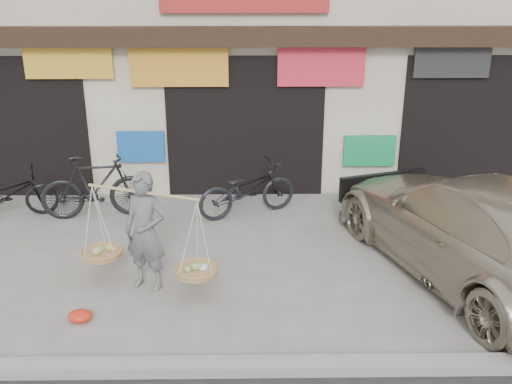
{
  "coord_description": "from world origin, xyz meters",
  "views": [
    {
      "loc": [
        0.05,
        -7.13,
        4.01
      ],
      "look_at": [
        0.17,
        0.9,
        1.0
      ],
      "focal_mm": 40.0,
      "sensor_mm": 36.0,
      "label": 1
    }
  ],
  "objects_px": {
    "street_vendor": "(146,236)",
    "bike_2": "(247,189)",
    "bike_0": "(7,194)",
    "bike_1": "(96,187)",
    "suv": "(474,227)"
  },
  "relations": [
    {
      "from": "street_vendor",
      "to": "suv",
      "type": "xyz_separation_m",
      "value": [
        4.55,
        0.27,
        -0.02
      ]
    },
    {
      "from": "bike_0",
      "to": "suv",
      "type": "bearing_deg",
      "value": -125.36
    },
    {
      "from": "bike_0",
      "to": "bike_2",
      "type": "distance_m",
      "value": 4.24
    },
    {
      "from": "suv",
      "to": "bike_1",
      "type": "bearing_deg",
      "value": -38.8
    },
    {
      "from": "bike_0",
      "to": "bike_1",
      "type": "relative_size",
      "value": 0.89
    },
    {
      "from": "street_vendor",
      "to": "suv",
      "type": "height_order",
      "value": "street_vendor"
    },
    {
      "from": "bike_1",
      "to": "bike_2",
      "type": "xyz_separation_m",
      "value": [
        2.67,
        0.08,
        -0.09
      ]
    },
    {
      "from": "bike_0",
      "to": "bike_1",
      "type": "bearing_deg",
      "value": -108.48
    },
    {
      "from": "street_vendor",
      "to": "bike_2",
      "type": "distance_m",
      "value": 2.93
    },
    {
      "from": "street_vendor",
      "to": "bike_2",
      "type": "relative_size",
      "value": 1.04
    },
    {
      "from": "bike_2",
      "to": "suv",
      "type": "bearing_deg",
      "value": -150.23
    },
    {
      "from": "bike_2",
      "to": "suv",
      "type": "xyz_separation_m",
      "value": [
        3.18,
        -2.3,
        0.26
      ]
    },
    {
      "from": "bike_0",
      "to": "bike_1",
      "type": "distance_m",
      "value": 1.58
    },
    {
      "from": "bike_0",
      "to": "bike_2",
      "type": "xyz_separation_m",
      "value": [
        4.24,
        0.09,
        0.04
      ]
    },
    {
      "from": "bike_1",
      "to": "suv",
      "type": "xyz_separation_m",
      "value": [
        5.86,
        -2.22,
        0.17
      ]
    }
  ]
}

